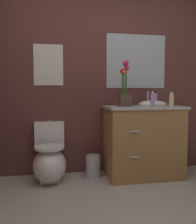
% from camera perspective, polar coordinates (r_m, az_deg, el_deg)
% --- Properties ---
extents(wall_back, '(4.19, 0.05, 2.50)m').
position_cam_1_polar(wall_back, '(3.34, 3.76, 8.02)').
color(wall_back, brown).
rests_on(wall_back, ground_plane).
extents(toilet, '(0.38, 0.59, 0.69)m').
position_cam_1_polar(toilet, '(3.04, -10.94, -10.82)').
color(toilet, white).
rests_on(toilet, ground_plane).
extents(vanity_cabinet, '(0.94, 0.56, 1.06)m').
position_cam_1_polar(vanity_cabinet, '(3.17, 10.23, -6.37)').
color(vanity_cabinet, '#9E7242').
rests_on(vanity_cabinet, ground_plane).
extents(flower_vase, '(0.14, 0.14, 0.54)m').
position_cam_1_polar(flower_vase, '(3.00, 6.09, 5.15)').
color(flower_vase, '#4C3D2D').
rests_on(flower_vase, vanity_cabinet).
extents(soap_bottle, '(0.05, 0.05, 0.18)m').
position_cam_1_polar(soap_bottle, '(3.03, 12.30, 2.77)').
color(soap_bottle, '#B28CBF').
rests_on(soap_bottle, vanity_cabinet).
extents(lotion_bottle, '(0.05, 0.05, 0.17)m').
position_cam_1_polar(lotion_bottle, '(3.10, 16.36, 2.68)').
color(lotion_bottle, beige).
rests_on(lotion_bottle, vanity_cabinet).
extents(hand_wash_bottle, '(0.07, 0.07, 0.18)m').
position_cam_1_polar(hand_wash_bottle, '(3.19, 12.74, 2.84)').
color(hand_wash_bottle, '#B28CBF').
rests_on(hand_wash_bottle, vanity_cabinet).
extents(trash_bin, '(0.18, 0.18, 0.27)m').
position_cam_1_polar(trash_bin, '(3.16, -1.10, -12.19)').
color(trash_bin, '#B7B7BC').
rests_on(trash_bin, ground_plane).
extents(wall_poster, '(0.36, 0.01, 0.50)m').
position_cam_1_polar(wall_poster, '(3.22, -11.19, 10.44)').
color(wall_poster, silver).
extents(wall_mirror, '(0.80, 0.01, 0.70)m').
position_cam_1_polar(wall_mirror, '(3.41, 8.63, 11.27)').
color(wall_mirror, '#B2BCC6').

